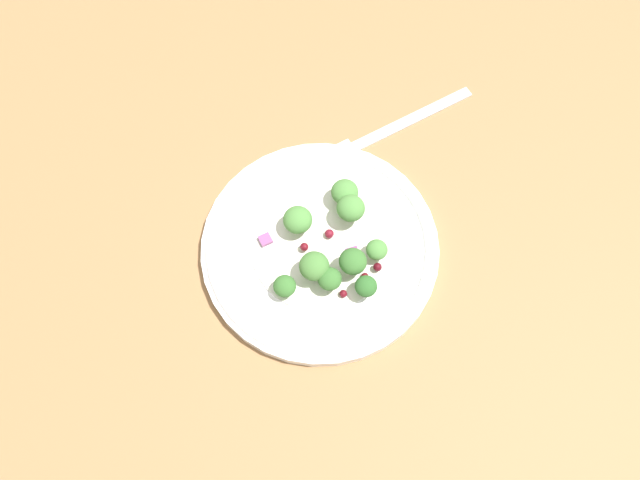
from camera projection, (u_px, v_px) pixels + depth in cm
name	position (u px, v px, depth cm)	size (l,w,h in cm)	color
ground_plane	(329.00, 275.00, 67.26)	(180.00, 180.00, 2.00)	olive
plate	(320.00, 247.00, 66.45)	(23.71, 23.71, 1.70)	white
dressing_pool	(320.00, 246.00, 66.04)	(13.75, 13.75, 0.20)	white
broccoli_floret_0	(345.00, 192.00, 66.38)	(2.75, 2.75, 2.78)	#9EC684
broccoli_floret_1	(330.00, 279.00, 62.78)	(2.31, 2.31, 2.34)	#8EB77A
broccoli_floret_2	(314.00, 266.00, 62.97)	(2.91, 2.91, 2.94)	#8EB77A
broccoli_floret_3	(377.00, 250.00, 64.31)	(2.11, 2.11, 2.14)	#8EB77A
broccoli_floret_4	(364.00, 289.00, 62.43)	(2.13, 2.13, 2.16)	#9EC684
broccoli_floret_5	(285.00, 286.00, 62.99)	(2.20, 2.20, 2.22)	#ADD18E
broccoli_floret_6	(353.00, 262.00, 63.16)	(2.69, 2.69, 2.72)	#9EC684
broccoli_floret_7	(351.00, 209.00, 65.16)	(2.81, 2.81, 2.85)	#9EC684
broccoli_floret_8	(298.00, 220.00, 65.13)	(2.89, 2.89, 2.93)	#ADD18E
cranberry_0	(307.00, 244.00, 65.31)	(0.84, 0.84, 0.84)	maroon
cranberry_1	(343.00, 294.00, 63.58)	(0.75, 0.75, 0.75)	maroon
cranberry_2	(329.00, 234.00, 65.94)	(0.91, 0.91, 0.91)	maroon
cranberry_3	(377.00, 267.00, 64.35)	(0.85, 0.85, 0.85)	#4C0A14
cranberry_4	(365.00, 276.00, 64.40)	(0.73, 0.73, 0.73)	maroon
onion_bit_0	(352.00, 252.00, 65.39)	(0.93, 1.24, 0.58)	#843D75
onion_bit_1	(350.00, 207.00, 67.28)	(0.84, 0.98, 0.50)	#934C84
onion_bit_2	(265.00, 239.00, 65.83)	(1.13, 1.17, 0.38)	#934C84
fork	(389.00, 130.00, 72.57)	(17.75, 9.12, 0.50)	silver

